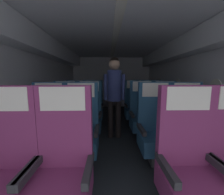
# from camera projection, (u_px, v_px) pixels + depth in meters

# --- Properties ---
(ground) EXTENTS (3.45, 6.62, 0.02)m
(ground) POSITION_uv_depth(u_px,v_px,m) (115.00, 137.00, 2.98)
(ground) COLOR #23282D
(fuselage_shell) EXTENTS (3.33, 6.27, 2.12)m
(fuselage_shell) POSITION_uv_depth(u_px,v_px,m) (115.00, 64.00, 3.02)
(fuselage_shell) COLOR silver
(fuselage_shell) RESTS_ON ground
(seat_a_left_window) EXTENTS (0.50, 0.46, 1.17)m
(seat_a_left_window) POSITION_uv_depth(u_px,v_px,m) (5.00, 170.00, 1.15)
(seat_a_left_window) COLOR #38383D
(seat_a_left_window) RESTS_ON ground
(seat_a_left_aisle) EXTENTS (0.50, 0.46, 1.17)m
(seat_a_left_aisle) POSITION_uv_depth(u_px,v_px,m) (63.00, 169.00, 1.16)
(seat_a_left_aisle) COLOR #38383D
(seat_a_left_aisle) RESTS_ON ground
(seat_a_right_window) EXTENTS (0.50, 0.46, 1.17)m
(seat_a_right_window) POSITION_uv_depth(u_px,v_px,m) (189.00, 168.00, 1.18)
(seat_a_right_window) COLOR #38383D
(seat_a_right_window) RESTS_ON ground
(seat_b_left_window) EXTENTS (0.50, 0.46, 1.17)m
(seat_b_left_window) POSITION_uv_depth(u_px,v_px,m) (49.00, 131.00, 1.97)
(seat_b_left_window) COLOR #38383D
(seat_b_left_window) RESTS_ON ground
(seat_b_left_aisle) EXTENTS (0.50, 0.46, 1.17)m
(seat_b_left_aisle) POSITION_uv_depth(u_px,v_px,m) (81.00, 132.00, 1.97)
(seat_b_left_aisle) COLOR #38383D
(seat_b_left_aisle) RESTS_ON ground
(seat_b_right_aisle) EXTENTS (0.50, 0.46, 1.17)m
(seat_b_right_aisle) POSITION_uv_depth(u_px,v_px,m) (187.00, 130.00, 2.03)
(seat_b_right_aisle) COLOR #38383D
(seat_b_right_aisle) RESTS_ON ground
(seat_b_right_window) EXTENTS (0.50, 0.46, 1.17)m
(seat_b_right_window) POSITION_uv_depth(u_px,v_px,m) (155.00, 130.00, 2.02)
(seat_b_right_window) COLOR #38383D
(seat_b_right_window) RESTS_ON ground
(seat_c_left_window) EXTENTS (0.50, 0.46, 1.17)m
(seat_c_left_window) POSITION_uv_depth(u_px,v_px,m) (66.00, 116.00, 2.77)
(seat_c_left_window) COLOR #38383D
(seat_c_left_window) RESTS_ON ground
(seat_c_left_aisle) EXTENTS (0.50, 0.46, 1.17)m
(seat_c_left_aisle) POSITION_uv_depth(u_px,v_px,m) (89.00, 116.00, 2.78)
(seat_c_left_aisle) COLOR #38383D
(seat_c_left_aisle) RESTS_ON ground
(seat_c_right_aisle) EXTENTS (0.50, 0.46, 1.17)m
(seat_c_right_aisle) POSITION_uv_depth(u_px,v_px,m) (165.00, 115.00, 2.84)
(seat_c_right_aisle) COLOR #38383D
(seat_c_right_aisle) RESTS_ON ground
(seat_c_right_window) EXTENTS (0.50, 0.46, 1.17)m
(seat_c_right_window) POSITION_uv_depth(u_px,v_px,m) (142.00, 115.00, 2.82)
(seat_c_right_window) COLOR #38383D
(seat_c_right_window) RESTS_ON ground
(seat_d_left_window) EXTENTS (0.50, 0.46, 1.17)m
(seat_d_left_window) POSITION_uv_depth(u_px,v_px,m) (76.00, 107.00, 3.61)
(seat_d_left_window) COLOR #38383D
(seat_d_left_window) RESTS_ON ground
(seat_d_left_aisle) EXTENTS (0.50, 0.46, 1.17)m
(seat_d_left_aisle) POSITION_uv_depth(u_px,v_px,m) (94.00, 107.00, 3.62)
(seat_d_left_aisle) COLOR #38383D
(seat_d_left_aisle) RESTS_ON ground
(seat_d_right_aisle) EXTENTS (0.50, 0.46, 1.17)m
(seat_d_right_aisle) POSITION_uv_depth(u_px,v_px,m) (152.00, 107.00, 3.64)
(seat_d_right_aisle) COLOR #38383D
(seat_d_right_aisle) RESTS_ON ground
(seat_d_right_window) EXTENTS (0.50, 0.46, 1.17)m
(seat_d_right_window) POSITION_uv_depth(u_px,v_px,m) (134.00, 107.00, 3.65)
(seat_d_right_window) COLOR #38383D
(seat_d_right_window) RESTS_ON ground
(flight_attendant) EXTENTS (0.43, 0.28, 1.64)m
(flight_attendant) POSITION_uv_depth(u_px,v_px,m) (114.00, 89.00, 2.81)
(flight_attendant) COLOR black
(flight_attendant) RESTS_ON ground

